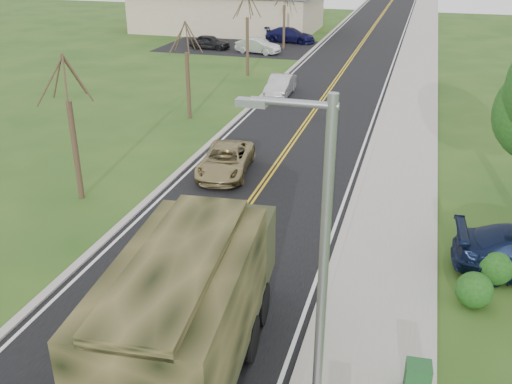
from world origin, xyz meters
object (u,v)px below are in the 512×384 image
at_px(suv_champagne, 225,160).
at_px(utility_box_near, 418,377).
at_px(military_truck, 191,301).
at_px(sedan_silver, 280,86).

bearing_deg(suv_champagne, utility_box_near, -60.16).
height_order(military_truck, suv_champagne, military_truck).
xyz_separation_m(sedan_silver, utility_box_near, (10.01, -26.37, -0.20)).
bearing_deg(suv_champagne, sedan_silver, 86.75).
xyz_separation_m(suv_champagne, utility_box_near, (9.04, -12.01, -0.14)).
bearing_deg(utility_box_near, military_truck, -174.55).
bearing_deg(sedan_silver, military_truck, -82.09).
relative_size(military_truck, sedan_silver, 1.92).
height_order(suv_champagne, sedan_silver, sedan_silver).
xyz_separation_m(military_truck, sedan_silver, (-4.62, 27.29, -1.56)).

